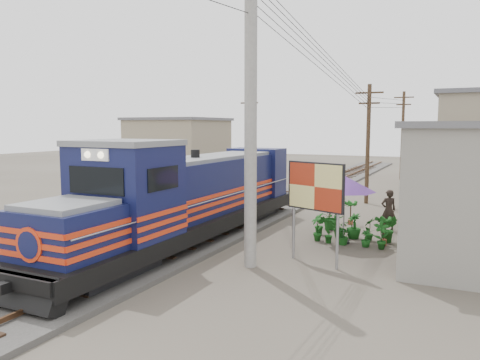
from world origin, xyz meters
The scene contains 14 objects.
ground centered at (0.00, 0.00, 0.00)m, with size 120.00×120.00×0.00m, color #473F35.
ballast centered at (0.00, 10.00, 0.08)m, with size 3.60×70.00×0.16m, color #595651.
track centered at (0.00, 10.00, 0.26)m, with size 1.15×70.00×0.12m.
locomotive centered at (0.00, 1.31, 1.74)m, with size 2.95×16.08×3.98m.
utility_pole_main centered at (3.50, -0.50, 5.00)m, with size 0.40×0.40×10.00m.
wooden_pole_mid centered at (4.50, 14.00, 3.68)m, with size 1.60×0.24×7.00m.
wooden_pole_far centered at (4.80, 28.00, 3.93)m, with size 1.60×0.24×7.50m.
wooden_pole_left centered at (-5.00, 18.00, 3.68)m, with size 1.60×0.24×7.00m.
power_lines centered at (-0.14, 8.49, 7.56)m, with size 9.65×19.00×3.30m.
shophouse_left centered at (-10.00, 16.00, 2.61)m, with size 6.30×6.30×5.20m.
billboard centered at (5.29, 0.71, 2.50)m, with size 2.10×0.88×3.39m.
market_umbrella centered at (5.53, 3.88, 2.33)m, with size 2.76×2.76×2.65m.
vendor centered at (6.77, 6.96, 0.91)m, with size 0.66×0.43×1.82m, color black.
plant_nursery centered at (5.36, 4.82, 0.50)m, with size 3.52×3.41×1.12m.
Camera 1 is at (9.65, -14.05, 4.55)m, focal length 35.00 mm.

